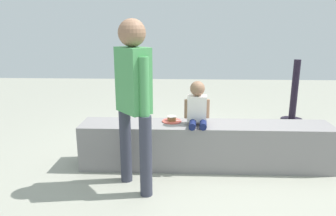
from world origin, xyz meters
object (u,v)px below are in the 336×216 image
at_px(gift_bag, 186,140).
at_px(handbag_black_leather, 245,137).
at_px(cake_plate, 172,120).
at_px(adult_standing, 134,91).
at_px(party_cup_red, 207,134).
at_px(child_seated, 197,106).
at_px(cake_box_white, 129,146).
at_px(water_bottle_near_gift, 274,146).

relative_size(gift_bag, handbag_black_leather, 1.10).
bearing_deg(gift_bag, handbag_black_leather, 20.38).
distance_m(cake_plate, handbag_black_leather, 1.21).
height_order(adult_standing, party_cup_red, adult_standing).
distance_m(gift_bag, party_cup_red, 0.69).
relative_size(child_seated, cake_box_white, 1.53).
bearing_deg(handbag_black_leather, party_cup_red, 147.96).
distance_m(cake_plate, cake_box_white, 0.80).
height_order(adult_standing, cake_plate, adult_standing).
relative_size(gift_bag, cake_box_white, 1.19).
distance_m(cake_box_white, handbag_black_leather, 1.56).
bearing_deg(handbag_black_leather, cake_plate, -148.04).
bearing_deg(party_cup_red, handbag_black_leather, -32.04).
bearing_deg(water_bottle_near_gift, cake_plate, -166.10).
distance_m(water_bottle_near_gift, handbag_black_leather, 0.42).
bearing_deg(adult_standing, cake_box_white, 103.36).
height_order(adult_standing, cake_box_white, adult_standing).
bearing_deg(handbag_black_leather, child_seated, -134.36).
relative_size(gift_bag, party_cup_red, 4.05).
bearing_deg(party_cup_red, adult_standing, -118.40).
height_order(child_seated, handbag_black_leather, child_seated).
xyz_separation_m(child_seated, water_bottle_near_gift, (1.00, 0.42, -0.61)).
height_order(cake_plate, cake_box_white, cake_plate).
xyz_separation_m(child_seated, gift_bag, (-0.11, 0.41, -0.55)).
xyz_separation_m(adult_standing, cake_box_white, (-0.22, 0.93, -0.92)).
height_order(party_cup_red, handbag_black_leather, handbag_black_leather).
xyz_separation_m(adult_standing, gift_bag, (0.51, 0.91, -0.82)).
height_order(gift_bag, handbag_black_leather, gift_bag).
bearing_deg(child_seated, party_cup_red, 78.81).
height_order(cake_box_white, handbag_black_leather, handbag_black_leather).
height_order(adult_standing, gift_bag, adult_standing).
bearing_deg(water_bottle_near_gift, handbag_black_leather, 136.87).
xyz_separation_m(adult_standing, water_bottle_near_gift, (1.62, 0.92, -0.88)).
bearing_deg(party_cup_red, water_bottle_near_gift, -36.72).
height_order(cake_plate, party_cup_red, cake_plate).
xyz_separation_m(adult_standing, cake_plate, (0.34, 0.60, -0.46)).
bearing_deg(cake_plate, party_cup_red, 62.21).
height_order(cake_plate, gift_bag, cake_plate).
height_order(adult_standing, water_bottle_near_gift, adult_standing).
height_order(water_bottle_near_gift, handbag_black_leather, handbag_black_leather).
relative_size(cake_plate, handbag_black_leather, 0.66).
bearing_deg(handbag_black_leather, water_bottle_near_gift, -43.13).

